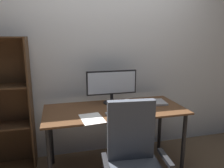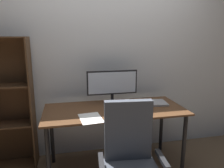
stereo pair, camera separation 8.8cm
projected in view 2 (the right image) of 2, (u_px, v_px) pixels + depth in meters
name	position (u px, v px, depth m)	size (l,w,h in m)	color
ground_plane	(114.00, 168.00, 2.52)	(12.00, 12.00, 0.00)	brown
back_wall	(106.00, 54.00, 2.73)	(6.40, 0.10, 2.60)	silver
desk	(115.00, 116.00, 2.38)	(1.54, 0.69, 0.74)	#56351E
monitor	(112.00, 84.00, 2.51)	(0.60, 0.20, 0.39)	black
keyboard	(119.00, 113.00, 2.19)	(0.29, 0.11, 0.02)	#B7BABC
mouse	(137.00, 111.00, 2.25)	(0.06, 0.10, 0.03)	black
coffee_mug	(128.00, 104.00, 2.37)	(0.09, 0.08, 0.09)	white
laptop	(153.00, 103.00, 2.53)	(0.32, 0.23, 0.02)	#99999E
paper_sheet	(91.00, 118.00, 2.08)	(0.21, 0.30, 0.00)	white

